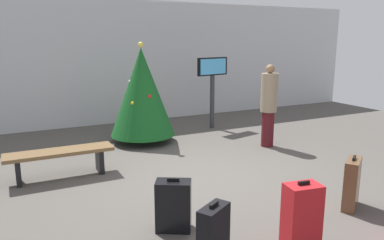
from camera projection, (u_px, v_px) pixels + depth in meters
name	position (u px, v px, depth m)	size (l,w,h in m)	color
ground_plane	(208.00, 179.00, 6.27)	(16.00, 16.00, 0.00)	#514C47
back_wall	(121.00, 63.00, 10.26)	(16.00, 0.20, 3.31)	silver
holiday_tree	(142.00, 92.00, 8.28)	(1.43, 1.43, 2.23)	#4C3319
flight_info_kiosk	(212.00, 79.00, 9.59)	(0.94, 0.28, 1.83)	#333338
waiting_bench	(60.00, 157.00, 6.25)	(1.74, 0.44, 0.48)	brown
traveller_0	(269.00, 104.00, 8.00)	(0.47, 0.47, 1.77)	#4C1419
suitcase_0	(301.00, 219.00, 4.05)	(0.42, 0.31, 0.82)	#B2191E
suitcase_1	(352.00, 183.00, 5.15)	(0.49, 0.41, 0.73)	brown
suitcase_2	(213.00, 238.00, 3.75)	(0.42, 0.34, 0.72)	black
suitcase_3	(173.00, 206.00, 4.54)	(0.49, 0.43, 0.67)	black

